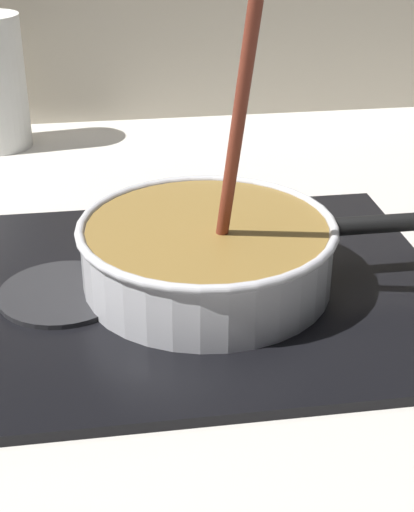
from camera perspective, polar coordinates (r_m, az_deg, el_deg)
ground at (r=0.85m, az=-8.11°, el=-7.40°), size 2.40×1.60×0.04m
hob_plate at (r=0.91m, az=0.00°, el=-2.45°), size 0.56×0.48×0.01m
burner_ring at (r=0.91m, az=0.00°, el=-1.90°), size 0.18×0.18×0.01m
spare_burner at (r=0.90m, az=-10.65°, el=-2.70°), size 0.15×0.15×0.01m
cooking_pan at (r=0.89m, az=0.11°, el=0.32°), size 0.46×0.30×0.35m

